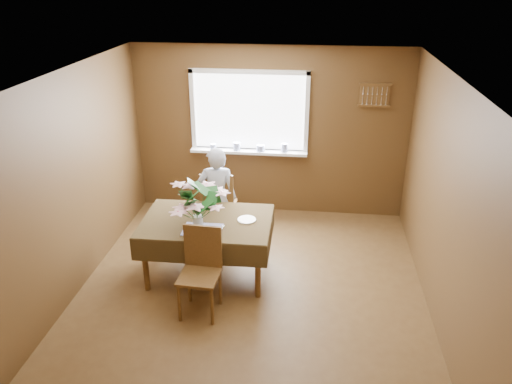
# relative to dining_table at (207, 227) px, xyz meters

# --- Properties ---
(floor) EXTENTS (4.50, 4.50, 0.00)m
(floor) POSITION_rel_dining_table_xyz_m (0.56, -0.36, -0.65)
(floor) COLOR brown
(floor) RESTS_ON ground
(ceiling) EXTENTS (4.50, 4.50, 0.00)m
(ceiling) POSITION_rel_dining_table_xyz_m (0.56, -0.36, 1.85)
(ceiling) COLOR white
(ceiling) RESTS_ON wall_back
(wall_back) EXTENTS (4.00, 0.00, 4.00)m
(wall_back) POSITION_rel_dining_table_xyz_m (0.56, 1.89, 0.60)
(wall_back) COLOR brown
(wall_back) RESTS_ON floor
(wall_front) EXTENTS (4.00, 0.00, 4.00)m
(wall_front) POSITION_rel_dining_table_xyz_m (0.56, -2.61, 0.60)
(wall_front) COLOR brown
(wall_front) RESTS_ON floor
(wall_left) EXTENTS (0.00, 4.50, 4.50)m
(wall_left) POSITION_rel_dining_table_xyz_m (-1.44, -0.36, 0.60)
(wall_left) COLOR brown
(wall_left) RESTS_ON floor
(wall_right) EXTENTS (0.00, 4.50, 4.50)m
(wall_right) POSITION_rel_dining_table_xyz_m (2.56, -0.36, 0.60)
(wall_right) COLOR brown
(wall_right) RESTS_ON floor
(window_assembly) EXTENTS (1.72, 0.20, 1.22)m
(window_assembly) POSITION_rel_dining_table_xyz_m (0.27, 1.84, 0.71)
(window_assembly) COLOR white
(window_assembly) RESTS_ON wall_back
(spoon_rack) EXTENTS (0.44, 0.05, 0.33)m
(spoon_rack) POSITION_rel_dining_table_xyz_m (2.01, 1.85, 1.20)
(spoon_rack) COLOR brown
(spoon_rack) RESTS_ON wall_back
(dining_table) EXTENTS (1.54, 1.06, 0.75)m
(dining_table) POSITION_rel_dining_table_xyz_m (0.00, 0.00, 0.00)
(dining_table) COLOR brown
(dining_table) RESTS_ON floor
(chair_far) EXTENTS (0.46, 0.46, 1.03)m
(chair_far) POSITION_rel_dining_table_xyz_m (-0.02, 0.82, -0.10)
(chair_far) COLOR brown
(chair_far) RESTS_ON floor
(chair_near) EXTENTS (0.44, 0.44, 0.97)m
(chair_near) POSITION_rel_dining_table_xyz_m (0.07, -0.67, -0.12)
(chair_near) COLOR brown
(chair_near) RESTS_ON floor
(seated_woman) EXTENTS (0.55, 0.40, 1.40)m
(seated_woman) POSITION_rel_dining_table_xyz_m (-0.01, 0.70, 0.05)
(seated_woman) COLOR white
(seated_woman) RESTS_ON floor
(flower_bouquet) EXTENTS (0.59, 0.59, 0.50)m
(flower_bouquet) POSITION_rel_dining_table_xyz_m (-0.06, -0.18, 0.42)
(flower_bouquet) COLOR white
(flower_bouquet) RESTS_ON dining_table
(side_plate) EXTENTS (0.28, 0.28, 0.01)m
(side_plate) POSITION_rel_dining_table_xyz_m (0.47, 0.06, 0.10)
(side_plate) COLOR white
(side_plate) RESTS_ON dining_table
(table_knife) EXTENTS (0.05, 0.23, 0.00)m
(table_knife) POSITION_rel_dining_table_xyz_m (0.21, -0.24, 0.10)
(table_knife) COLOR silver
(table_knife) RESTS_ON dining_table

